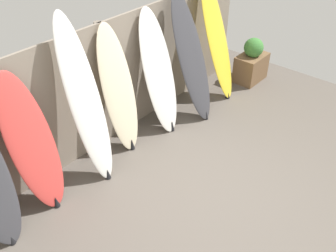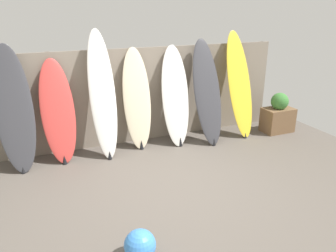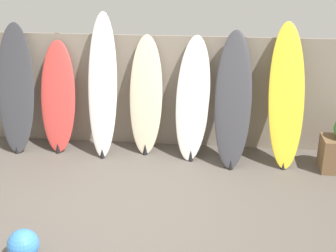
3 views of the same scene
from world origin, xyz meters
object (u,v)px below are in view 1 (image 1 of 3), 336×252
(surfboard_yellow_6, at_px, (217,39))
(planter_box, at_px, (252,63))
(surfboard_white_4, at_px, (159,74))
(surfboard_white_2, at_px, (86,104))
(surfboard_charcoal_5, at_px, (192,59))
(surfboard_red_1, at_px, (32,145))
(surfboard_cream_3, at_px, (119,92))

(surfboard_yellow_6, xyz_separation_m, planter_box, (0.84, -0.26, -0.67))
(surfboard_white_4, bearing_deg, surfboard_yellow_6, -3.00)
(surfboard_white_2, xyz_separation_m, planter_box, (3.59, -0.29, -0.72))
(surfboard_charcoal_5, relative_size, surfboard_yellow_6, 0.94)
(surfboard_charcoal_5, bearing_deg, surfboard_white_2, 177.23)
(surfboard_white_2, bearing_deg, surfboard_white_4, 1.79)
(surfboard_red_1, relative_size, planter_box, 2.06)
(surfboard_white_4, bearing_deg, surfboard_red_1, 178.95)
(planter_box, bearing_deg, surfboard_charcoal_5, 173.31)
(surfboard_red_1, relative_size, surfboard_charcoal_5, 0.89)
(surfboard_white_4, relative_size, planter_box, 2.20)
(surfboard_charcoal_5, distance_m, surfboard_yellow_6, 0.78)
(surfboard_red_1, height_order, surfboard_white_4, surfboard_white_4)
(surfboard_red_1, distance_m, surfboard_white_2, 0.78)
(surfboard_red_1, xyz_separation_m, planter_box, (4.33, -0.37, -0.50))
(surfboard_cream_3, height_order, planter_box, surfboard_cream_3)
(surfboard_charcoal_5, bearing_deg, surfboard_cream_3, 170.63)
(planter_box, bearing_deg, surfboard_red_1, 175.16)
(planter_box, bearing_deg, surfboard_white_2, 175.46)
(surfboard_cream_3, distance_m, planter_box, 3.02)
(surfboard_white_2, xyz_separation_m, surfboard_cream_3, (0.64, 0.12, -0.18))
(surfboard_yellow_6, bearing_deg, surfboard_charcoal_5, -175.08)
(surfboard_cream_3, relative_size, surfboard_yellow_6, 0.89)
(surfboard_cream_3, distance_m, surfboard_white_4, 0.73)
(surfboard_red_1, xyz_separation_m, surfboard_yellow_6, (3.49, -0.11, 0.17))
(surfboard_charcoal_5, height_order, planter_box, surfboard_charcoal_5)
(surfboard_white_2, bearing_deg, surfboard_cream_3, 10.88)
(surfboard_red_1, bearing_deg, planter_box, -4.84)
(surfboard_white_2, bearing_deg, surfboard_red_1, 173.74)
(surfboard_red_1, distance_m, surfboard_charcoal_5, 2.73)
(surfboard_red_1, height_order, surfboard_white_2, surfboard_white_2)
(surfboard_cream_3, bearing_deg, surfboard_white_4, -6.34)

